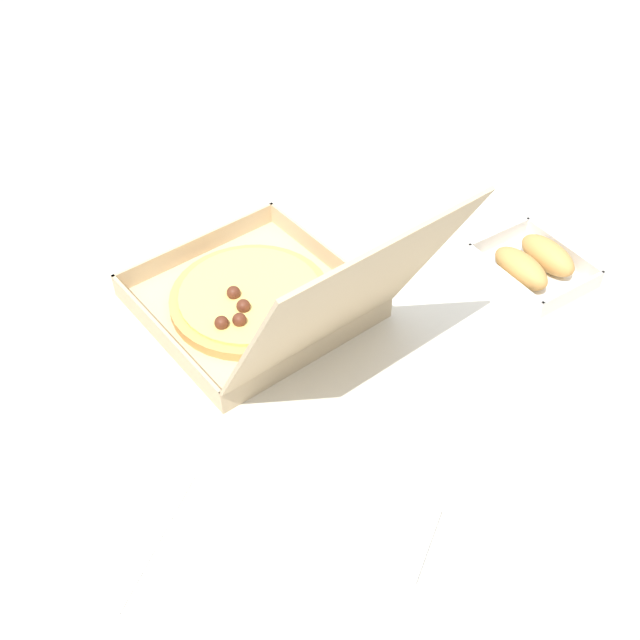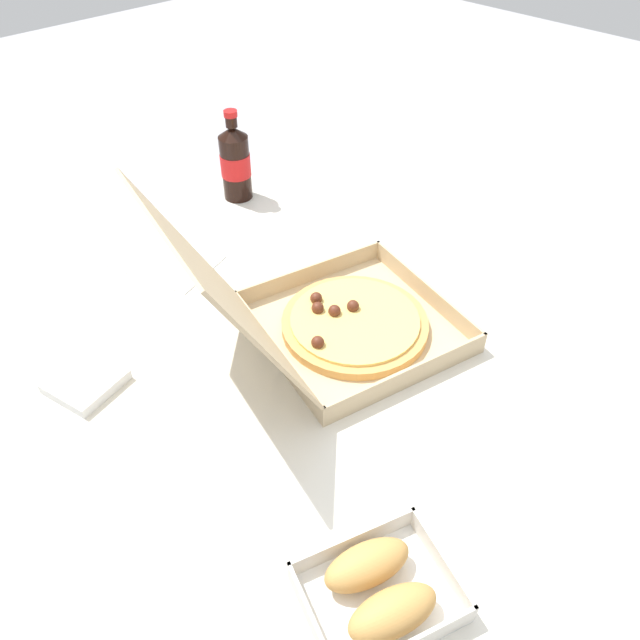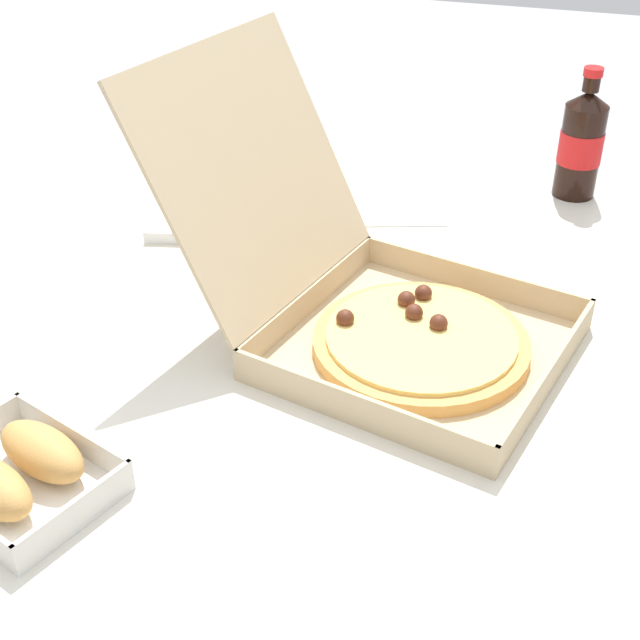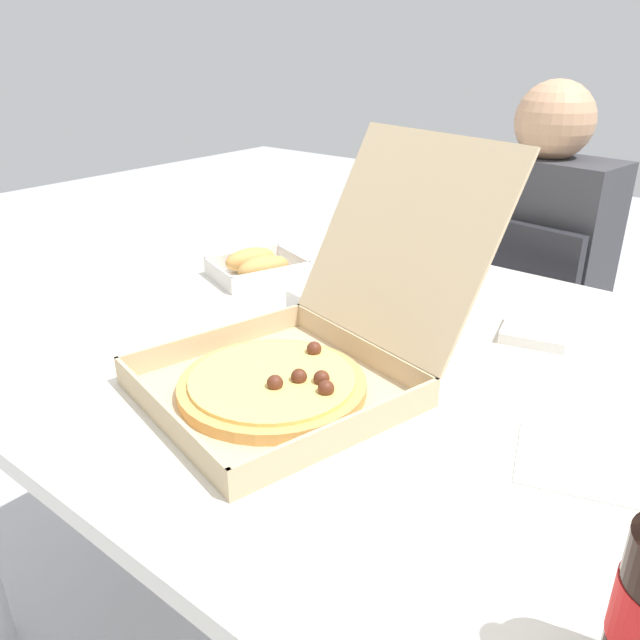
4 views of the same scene
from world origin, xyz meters
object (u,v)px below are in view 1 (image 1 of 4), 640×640
Objects in this scene: pizza_box_open at (266,299)px; bread_side_box at (534,264)px; paper_menu at (110,525)px; napkin_pile at (389,533)px.

pizza_box_open reaches higher than bread_side_box.
paper_menu is (0.43, 0.08, -0.05)m from pizza_box_open.
paper_menu is 0.37m from napkin_pile.
bread_side_box is 0.61m from napkin_pile.
bread_side_box reaches higher than napkin_pile.
napkin_pile reaches higher than paper_menu.
napkin_pile is (-0.21, 0.31, 0.01)m from paper_menu.
bread_side_box is 1.09× the size of paper_menu.
pizza_box_open is at bearing -118.89° from napkin_pile.
napkin_pile is at bearing 106.29° from paper_menu.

